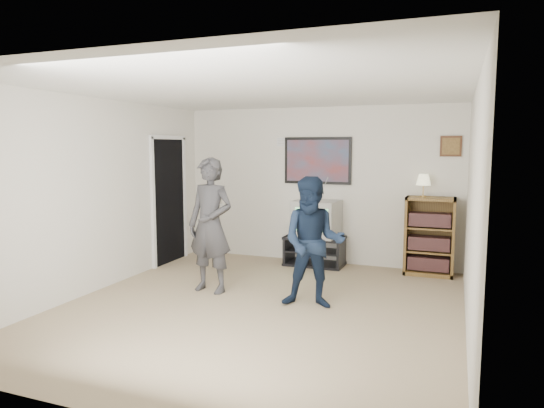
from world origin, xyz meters
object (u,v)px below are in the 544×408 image
Objects in this scene: media_stand at (315,251)px; person_short at (313,243)px; bookshelf at (430,236)px; crt_television at (316,219)px; person_tall at (210,225)px.

person_short is at bearing -74.18° from media_stand.
media_stand is 1.76m from bookshelf.
bookshelf is at bearing 6.12° from crt_television.
person_short is at bearing -70.96° from crt_television.
person_tall is (-0.88, -1.83, 0.64)m from media_stand.
bookshelf is at bearing 49.96° from person_short.
bookshelf is 3.22m from person_tall.
crt_television is 2.02m from person_short.
crt_television is at bearing -178.31° from bookshelf.
crt_television is at bearing 95.24° from person_short.
person_short is at bearing -120.68° from bookshelf.
crt_television is 0.39× the size of person_tall.
crt_television reaches higher than media_stand.
crt_television is at bearing 0.52° from media_stand.
crt_television is (0.03, -0.00, 0.52)m from media_stand.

